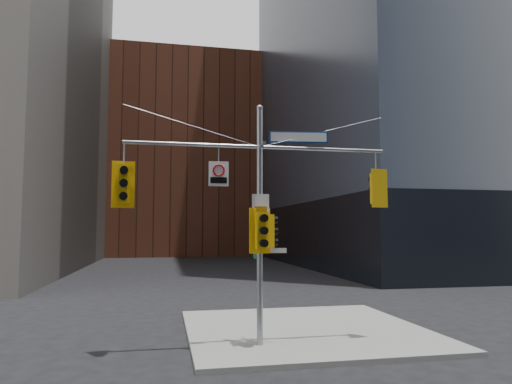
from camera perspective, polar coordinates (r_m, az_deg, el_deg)
name	(u,v)px	position (r m, az deg, el deg)	size (l,w,h in m)	color
ground	(276,371)	(12.18, 2.56, -21.44)	(160.00, 160.00, 0.00)	black
sidewalk_corner	(305,330)	(16.42, 6.12, -16.75)	(8.00, 8.00, 0.15)	gray
podium_ne	(460,234)	(53.16, 24.12, -4.87)	(36.40, 36.40, 6.00)	black
brick_midrise	(184,160)	(70.18, -8.98, 3.92)	(26.00, 20.00, 28.00)	brown
signal_assembly	(260,199)	(13.64, 0.47, -0.89)	(8.00, 0.80, 7.30)	#96999F
traffic_light_west_arm	(123,184)	(13.45, -16.25, 0.99)	(0.64, 0.55, 1.35)	#EDB20C
traffic_light_east_arm	(376,189)	(14.91, 14.80, 0.41)	(0.57, 0.51, 1.21)	#EDB20C
traffic_light_pole_side	(270,231)	(13.70, 1.78, -4.89)	(0.42, 0.36, 0.99)	#EDB20C
traffic_light_pole_front	(262,231)	(13.35, 0.71, -4.85)	(0.64, 0.54, 1.34)	#EDB20C
street_sign_blade	(299,137)	(14.21, 5.34, 6.85)	(1.83, 0.28, 0.36)	navy
regulatory_sign_arm	(219,173)	(13.50, -4.69, 2.39)	(0.59, 0.07, 0.74)	silver
regulatory_sign_pole	(261,206)	(13.52, 0.57, -1.74)	(0.51, 0.09, 0.66)	silver
street_blade_ew	(274,251)	(13.73, 2.32, -7.32)	(0.74, 0.06, 0.15)	silver
street_blade_ns	(257,257)	(14.09, 0.09, -8.08)	(0.07, 0.75, 0.15)	#145926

